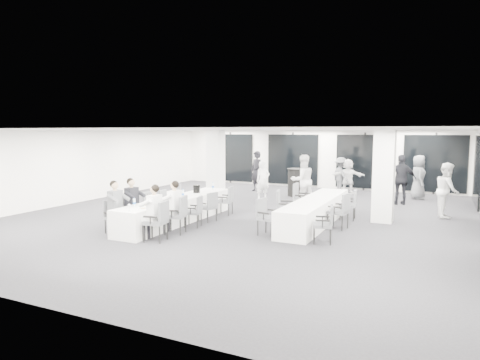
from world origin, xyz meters
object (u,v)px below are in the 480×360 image
object	(u,v)px
ice_bucket_near	(152,199)
chair_main_left_far	(181,196)
chair_main_right_fourth	(209,205)
standing_guest_e	(419,174)
chair_main_left_second	(129,209)
standing_guest_h	(447,186)
chair_main_left_fourth	(166,202)
standing_guest_g	(257,169)
standing_guest_b	(303,177)
standing_guest_f	(348,174)
banquet_table_main	(177,210)
chair_main_right_mid	(196,209)
standing_guest_c	(341,173)
chair_main_right_near	(159,218)
chair_main_left_mid	(151,204)
ice_bucket_far	(197,189)
chair_main_left_near	(113,214)
chair_side_left_far	(300,197)
chair_side_right_far	(351,203)
chair_main_right_second	(178,212)
standing_guest_d	(401,176)
chair_side_left_near	(266,214)
banquet_table_side	(316,211)
cocktail_table	(296,182)
chair_side_right_mid	(341,209)
standing_guest_a	(263,178)
chair_side_right_near	(326,222)
chair_side_left_mid	(283,205)

from	to	relation	value
ice_bucket_near	chair_main_left_far	bearing A→B (deg)	105.86
chair_main_right_fourth	standing_guest_e	xyz separation A→B (m)	(5.53, 7.48, 0.50)
chair_main_left_second	standing_guest_h	distance (m)	9.93
chair_main_left_fourth	standing_guest_g	world-z (taller)	standing_guest_g
standing_guest_b	standing_guest_f	xyz separation A→B (m)	(0.92, 3.77, -0.20)
banquet_table_main	chair_main_left_far	xyz separation A→B (m)	(-0.83, 1.52, 0.17)
chair_main_right_mid	standing_guest_c	distance (m)	8.96
chair_main_right_near	standing_guest_g	distance (m)	9.45
chair_main_left_fourth	chair_main_right_mid	world-z (taller)	chair_main_right_mid
chair_main_left_mid	ice_bucket_far	distance (m)	1.63
standing_guest_f	standing_guest_h	bearing A→B (deg)	128.84
chair_main_left_near	chair_side_left_far	size ratio (longest dim) A/B	0.85
chair_main_left_near	chair_main_left_fourth	size ratio (longest dim) A/B	1.03
standing_guest_b	standing_guest_c	xyz separation A→B (m)	(0.58, 3.85, -0.16)
chair_main_right_near	chair_side_right_far	bearing A→B (deg)	-48.35
chair_main_right_second	chair_side_left_far	xyz separation A→B (m)	(2.17, 3.95, 0.01)
standing_guest_d	chair_side_left_near	bearing A→B (deg)	47.31
chair_main_right_second	standing_guest_g	size ratio (longest dim) A/B	0.49
banquet_table_side	cocktail_table	size ratio (longest dim) A/B	4.26
chair_main_right_second	standing_guest_b	bearing A→B (deg)	-29.90
chair_main_left_near	chair_main_right_second	size ratio (longest dim) A/B	0.86
chair_main_left_mid	chair_main_left_fourth	distance (m)	0.78
standing_guest_g	chair_side_right_mid	bearing A→B (deg)	-26.99
chair_main_left_mid	standing_guest_b	xyz separation A→B (m)	(3.38, 4.68, 0.56)
standing_guest_h	standing_guest_a	bearing A→B (deg)	74.69
chair_main_right_mid	chair_main_right_near	bearing A→B (deg)	166.83
cocktail_table	chair_main_left_near	world-z (taller)	cocktail_table
standing_guest_g	chair_side_left_far	bearing A→B (deg)	-29.74
chair_main_right_mid	standing_guest_f	size ratio (longest dim) A/B	0.51
chair_main_left_fourth	chair_main_right_near	size ratio (longest dim) A/B	0.84
chair_main_left_far	chair_side_left_far	distance (m)	4.03
chair_main_left_fourth	ice_bucket_near	bearing A→B (deg)	17.99
chair_main_right_near	chair_side_left_far	xyz separation A→B (m)	(2.17, 4.84, 0.01)
standing_guest_d	ice_bucket_far	xyz separation A→B (m)	(-5.87, -5.12, -0.19)
chair_side_right_mid	chair_side_right_far	distance (m)	1.42
banquet_table_main	chair_side_right_far	xyz separation A→B (m)	(4.68, 2.64, 0.17)
chair_main_right_fourth	chair_side_right_near	world-z (taller)	chair_side_right_near
standing_guest_d	cocktail_table	bearing A→B (deg)	-24.54
standing_guest_c	cocktail_table	bearing A→B (deg)	93.92
chair_main_right_near	ice_bucket_far	world-z (taller)	chair_main_right_near
chair_main_right_mid	chair_side_right_near	xyz separation A→B (m)	(3.85, -0.18, 0.03)
standing_guest_b	ice_bucket_near	distance (m)	6.22
chair_main_left_mid	chair_side_right_near	distance (m)	5.51
chair_side_left_mid	chair_side_left_far	xyz separation A→B (m)	(-0.00, 1.68, 0.01)
chair_main_right_second	chair_side_right_mid	xyz separation A→B (m)	(3.85, 2.41, -0.01)
chair_main_right_second	standing_guest_f	world-z (taller)	standing_guest_f
chair_side_right_mid	standing_guest_e	world-z (taller)	standing_guest_e
chair_main_left_second	chair_main_right_second	distance (m)	1.67
chair_main_right_fourth	standing_guest_d	size ratio (longest dim) A/B	0.42
cocktail_table	standing_guest_a	distance (m)	1.84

